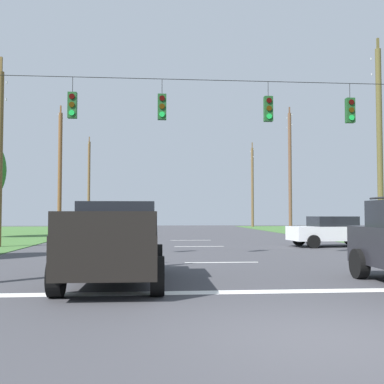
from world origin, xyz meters
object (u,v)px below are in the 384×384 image
object	(u,v)px
utility_pole_near_left	(252,186)
utility_pole_distant_left	(89,183)
utility_pole_distant_right	(60,171)
distant_car_crossing_white	(332,231)
utility_pole_mid_right	(380,141)
utility_pole_far_right	(290,170)
pickup_truck	(116,242)
overhead_signal_span	(213,151)

from	to	relation	value
utility_pole_near_left	utility_pole_distant_left	distance (m)	20.11
utility_pole_near_left	utility_pole_distant_right	xyz separation A→B (m)	(-20.21, -17.98, -0.00)
distant_car_crossing_white	utility_pole_distant_right	distance (m)	24.20
distant_car_crossing_white	utility_pole_mid_right	distance (m)	5.92
utility_pole_distant_right	distant_car_crossing_white	bearing A→B (deg)	-45.03
utility_pole_mid_right	utility_pole_far_right	distance (m)	16.48
pickup_truck	utility_pole_mid_right	distance (m)	18.92
utility_pole_near_left	overhead_signal_span	bearing A→B (deg)	-104.11
distant_car_crossing_white	utility_pole_near_left	bearing A→B (deg)	84.43
overhead_signal_span	utility_pole_near_left	size ratio (longest dim) A/B	1.81
pickup_truck	utility_pole_distant_left	size ratio (longest dim) A/B	0.50
utility_pole_far_right	utility_pole_distant_left	xyz separation A→B (m)	(-19.82, 15.53, -0.33)
utility_pole_near_left	utility_pole_far_right	bearing A→B (deg)	-90.80
utility_pole_mid_right	utility_pole_near_left	distance (m)	33.50
overhead_signal_span	utility_pole_far_right	world-z (taller)	utility_pole_far_right
utility_pole_mid_right	utility_pole_far_right	bearing A→B (deg)	90.21
overhead_signal_span	utility_pole_distant_left	world-z (taller)	utility_pole_distant_left
overhead_signal_span	distant_car_crossing_white	bearing A→B (deg)	40.08
utility_pole_distant_right	utility_pole_distant_left	bearing A→B (deg)	89.45
pickup_truck	utility_pole_distant_right	distance (m)	29.47
utility_pole_distant_left	pickup_truck	bearing A→B (deg)	-81.44
utility_pole_mid_right	utility_pole_far_right	size ratio (longest dim) A/B	1.00
utility_pole_mid_right	utility_pole_distant_left	world-z (taller)	utility_pole_mid_right
pickup_truck	utility_pole_near_left	distance (m)	48.38
utility_pole_distant_right	utility_pole_distant_left	size ratio (longest dim) A/B	0.99
utility_pole_mid_right	overhead_signal_span	bearing A→B (deg)	-144.91
utility_pole_distant_left	utility_pole_mid_right	bearing A→B (deg)	-58.16
overhead_signal_span	utility_pole_distant_right	bearing A→B (deg)	113.96
pickup_truck	distant_car_crossing_white	xyz separation A→B (m)	(9.91, 11.50, -0.18)
overhead_signal_span	pickup_truck	size ratio (longest dim) A/B	3.55
utility_pole_distant_right	utility_pole_near_left	bearing A→B (deg)	41.66
distant_car_crossing_white	utility_pole_distant_right	world-z (taller)	utility_pole_distant_right
utility_pole_mid_right	pickup_truck	bearing A→B (deg)	-135.67
utility_pole_far_right	utility_pole_distant_right	bearing A→B (deg)	-177.24
utility_pole_near_left	utility_pole_distant_right	size ratio (longest dim) A/B	0.99
utility_pole_near_left	utility_pole_distant_left	size ratio (longest dim) A/B	0.98
pickup_truck	utility_pole_far_right	bearing A→B (deg)	65.97
utility_pole_far_right	utility_pole_distant_left	bearing A→B (deg)	141.92
pickup_truck	overhead_signal_span	bearing A→B (deg)	61.73
overhead_signal_span	utility_pole_near_left	xyz separation A→B (m)	(10.19, 40.53, 1.20)
utility_pole_near_left	utility_pole_distant_right	distance (m)	27.05
utility_pole_near_left	utility_pole_distant_left	xyz separation A→B (m)	(-20.05, -1.49, 0.07)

